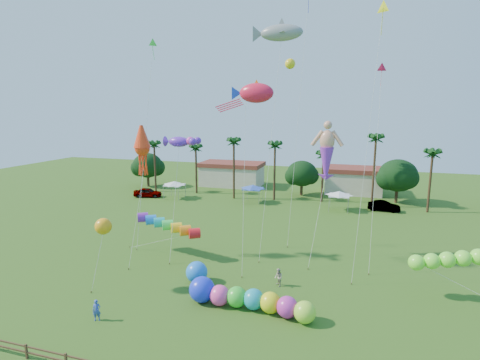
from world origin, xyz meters
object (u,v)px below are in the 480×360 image
(car_a, at_px, (148,192))
(blue_ball, at_px, (197,272))
(car_b, at_px, (384,206))
(caterpillar_inflatable, at_px, (245,299))
(spectator_b, at_px, (278,277))
(spectator_a, at_px, (97,310))

(car_a, bearing_deg, blue_ball, -156.19)
(car_b, bearing_deg, caterpillar_inflatable, 164.64)
(spectator_b, height_order, caterpillar_inflatable, caterpillar_inflatable)
(car_b, distance_m, caterpillar_inflatable, 36.18)
(spectator_b, bearing_deg, car_b, 125.87)
(caterpillar_inflatable, relative_size, blue_ball, 5.29)
(car_a, bearing_deg, spectator_b, -146.72)
(caterpillar_inflatable, bearing_deg, car_a, 134.40)
(spectator_a, relative_size, caterpillar_inflatable, 0.16)
(spectator_b, height_order, blue_ball, blue_ball)
(car_b, relative_size, blue_ball, 2.43)
(spectator_a, distance_m, caterpillar_inflatable, 11.07)
(car_a, xyz_separation_m, blue_ball, (21.93, -28.56, 0.14))
(spectator_b, bearing_deg, spectator_a, -85.80)
(spectator_b, bearing_deg, car_a, -167.30)
(spectator_b, distance_m, blue_ball, 7.31)
(car_b, height_order, spectator_b, spectator_b)
(blue_ball, bearing_deg, car_a, 127.52)
(spectator_b, distance_m, caterpillar_inflatable, 4.89)
(car_a, distance_m, spectator_a, 40.39)
(car_a, bearing_deg, spectator_a, -168.21)
(car_a, relative_size, blue_ball, 2.52)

